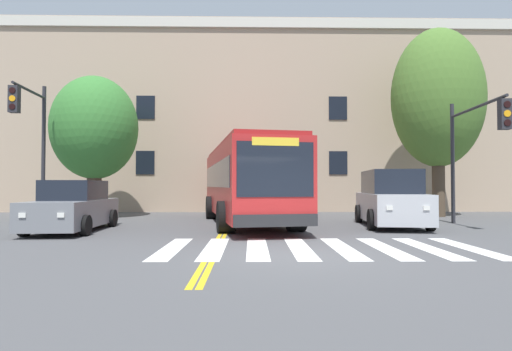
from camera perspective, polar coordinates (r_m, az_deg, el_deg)
ground_plane at (r=9.28m, az=5.49°, el=-11.27°), size 120.00×120.00×0.00m
crosswalk at (r=10.39m, az=9.27°, el=-10.18°), size 8.09×3.67×0.01m
lane_line_yellow_inner at (r=24.17m, az=-3.27°, el=-5.20°), size 0.12×36.00×0.01m
lane_line_yellow_outer at (r=24.17m, az=-2.88°, el=-5.20°), size 0.12×36.00×0.01m
city_bus at (r=16.91m, az=-1.49°, el=-0.82°), size 4.34×11.26×3.24m
car_grey_near_lane at (r=15.38m, az=-24.62°, el=-4.21°), size 2.22×4.66×1.76m
car_silver_far_lane at (r=16.42m, az=18.66°, el=-3.29°), size 2.67×5.11×2.18m
traffic_light_near_corner at (r=17.37m, az=28.55°, el=4.67°), size 0.56×4.20×5.07m
traffic_light_far_corner at (r=18.69m, az=-29.30°, el=5.77°), size 0.43×2.75×5.89m
street_tree_curbside_large at (r=22.88m, az=24.50°, el=9.99°), size 5.02×4.47×9.68m
street_tree_curbside_small at (r=21.40m, az=-22.04°, el=6.25°), size 5.87×5.94×6.99m
building_facade at (r=28.02m, az=-1.86°, el=7.44°), size 43.31×7.81×11.81m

